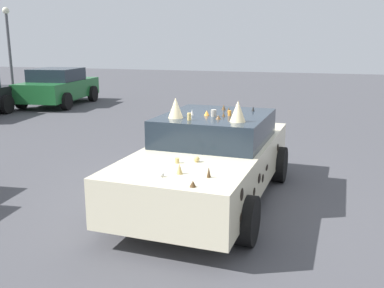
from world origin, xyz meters
name	(u,v)px	position (x,y,z in m)	size (l,w,h in m)	color
ground_plane	(210,200)	(0.00, 0.00, 0.00)	(60.00, 60.00, 0.00)	#47474C
art_car_decorated	(211,158)	(0.05, 0.00, 0.69)	(4.37, 2.13, 1.65)	beige
parked_sedan_behind_left	(58,86)	(8.49, 8.58, 0.73)	(4.13, 2.40, 1.45)	#1E602D
lot_lamp_post	(9,44)	(9.12, 11.29, 2.37)	(0.28, 0.28, 3.86)	#4C4C51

